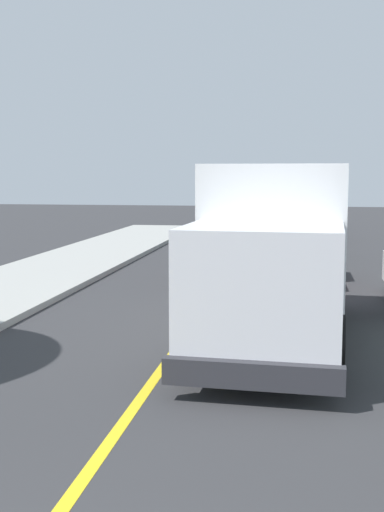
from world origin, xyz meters
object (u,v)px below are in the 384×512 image
(box_truck, at_px, (278,243))
(parked_car_furthest, at_px, (292,213))
(parked_car_near, at_px, (290,252))
(parked_car_far, at_px, (296,222))
(parked_car_mid, at_px, (291,234))

(box_truck, relative_size, parked_car_furthest, 1.64)
(parked_car_near, distance_m, parked_car_far, 12.36)
(parked_car_mid, xyz_separation_m, parked_car_furthest, (-0.12, 13.86, 0.00))
(box_truck, bearing_deg, parked_car_furthest, 90.10)
(parked_car_far, height_order, parked_car_furthest, same)
(box_truck, relative_size, parked_car_mid, 1.65)
(parked_car_furthest, bearing_deg, parked_car_near, -89.46)
(parked_car_near, relative_size, parked_car_furthest, 0.99)
(parked_car_mid, xyz_separation_m, parked_car_far, (0.15, 6.60, 0.00))
(parked_car_far, bearing_deg, parked_car_mid, -91.28)
(parked_car_mid, bearing_deg, box_truck, -90.33)
(parked_car_near, distance_m, parked_car_furthest, 19.63)
(box_truck, distance_m, parked_car_far, 19.28)
(box_truck, height_order, parked_car_furthest, box_truck)
(parked_car_near, height_order, parked_car_mid, same)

